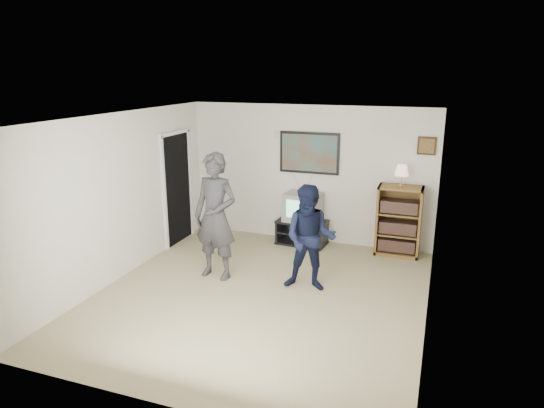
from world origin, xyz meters
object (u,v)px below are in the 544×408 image
Objects in this scene: media_stand at (302,232)px; person_tall at (215,216)px; crt_television at (303,207)px; bookshelf at (399,221)px; person_short at (310,238)px.

person_tall is (-0.83, -1.84, 0.74)m from media_stand.
media_stand is 2.15m from person_tall.
crt_television is 2.03m from person_tall.
crt_television is (0.01, 0.00, 0.48)m from media_stand.
bookshelf is (1.69, 0.05, -0.10)m from crt_television.
crt_television is 1.89m from person_short.
bookshelf reaches higher than media_stand.
bookshelf is 2.13m from person_short.
person_short is at bearing -66.22° from media_stand.
crt_television is at bearing -178.31° from bookshelf.
person_short is (0.63, -1.78, 0.55)m from media_stand.
bookshelf is at bearing 42.99° from person_tall.
media_stand is at bearing -178.31° from bookshelf.
person_tall reaches higher than bookshelf.
bookshelf is (1.70, 0.05, 0.38)m from media_stand.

